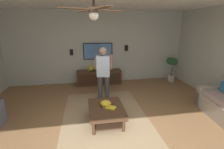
% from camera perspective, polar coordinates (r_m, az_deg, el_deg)
% --- Properties ---
extents(ground_plane, '(8.18, 8.18, 0.00)m').
position_cam_1_polar(ground_plane, '(3.65, 0.35, -19.81)').
color(ground_plane, olive).
extents(wall_back_tv, '(0.10, 7.02, 2.76)m').
position_cam_1_polar(wall_back_tv, '(6.31, -5.04, 9.54)').
color(wall_back_tv, '#B2B7AD').
rests_on(wall_back_tv, ground).
extents(area_rug, '(3.01, 2.07, 0.01)m').
position_cam_1_polar(area_rug, '(4.12, -2.46, -15.03)').
color(area_rug, '#9E8460').
rests_on(area_rug, ground).
extents(coffee_table, '(1.00, 0.80, 0.40)m').
position_cam_1_polar(coffee_table, '(3.80, -2.11, -12.90)').
color(coffee_table, '#422B1C').
rests_on(coffee_table, ground).
extents(media_console, '(0.45, 1.70, 0.55)m').
position_cam_1_polar(media_console, '(6.23, -4.64, -0.99)').
color(media_console, '#422B1C').
rests_on(media_console, ground).
extents(tv, '(0.05, 1.12, 0.63)m').
position_cam_1_polar(tv, '(6.24, -5.06, 8.30)').
color(tv, black).
extents(person_standing, '(0.60, 0.61, 1.64)m').
position_cam_1_polar(person_standing, '(4.53, -3.12, 0.86)').
color(person_standing, '#3F3F3F').
rests_on(person_standing, ground).
extents(potted_plant_tall, '(0.36, 0.44, 0.98)m').
position_cam_1_polar(potted_plant_tall, '(6.88, 20.66, 3.35)').
color(potted_plant_tall, '#B7B2A8').
rests_on(potted_plant_tall, ground).
extents(bowl, '(0.26, 0.26, 0.12)m').
position_cam_1_polar(bowl, '(3.79, -2.29, -10.26)').
color(bowl, gold).
rests_on(bowl, coffee_table).
extents(remote_white, '(0.07, 0.16, 0.02)m').
position_cam_1_polar(remote_white, '(3.75, -2.13, -11.28)').
color(remote_white, white).
rests_on(remote_white, coffee_table).
extents(remote_black, '(0.16, 0.08, 0.02)m').
position_cam_1_polar(remote_black, '(3.75, -0.01, -11.31)').
color(remote_black, black).
rests_on(remote_black, coffee_table).
extents(remote_grey, '(0.15, 0.10, 0.02)m').
position_cam_1_polar(remote_grey, '(3.92, -3.07, -10.00)').
color(remote_grey, slate).
rests_on(remote_grey, coffee_table).
extents(book, '(0.25, 0.27, 0.04)m').
position_cam_1_polar(book, '(3.68, -0.39, -11.79)').
color(book, gold).
rests_on(book, coffee_table).
extents(vase_round, '(0.22, 0.22, 0.22)m').
position_cam_1_polar(vase_round, '(6.10, -7.58, 2.29)').
color(vase_round, gold).
rests_on(vase_round, media_console).
extents(wall_speaker_left, '(0.06, 0.12, 0.22)m').
position_cam_1_polar(wall_speaker_left, '(6.43, 5.18, 9.42)').
color(wall_speaker_left, black).
extents(wall_speaker_right, '(0.06, 0.12, 0.22)m').
position_cam_1_polar(wall_speaker_right, '(6.25, -14.32, 7.76)').
color(wall_speaker_right, black).
extents(ceiling_fan, '(1.14, 1.14, 0.46)m').
position_cam_1_polar(ceiling_fan, '(2.96, -6.66, 21.58)').
color(ceiling_fan, '#4C3828').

